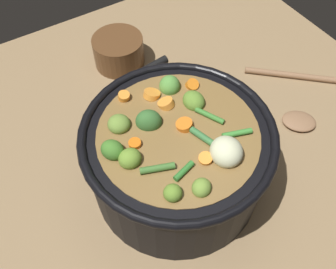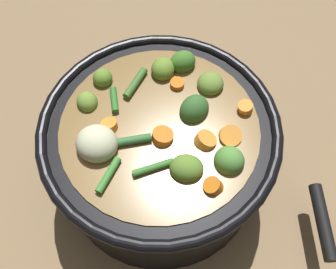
# 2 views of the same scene
# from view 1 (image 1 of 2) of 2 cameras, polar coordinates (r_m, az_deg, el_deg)

# --- Properties ---
(ground_plane) EXTENTS (1.10, 1.10, 0.00)m
(ground_plane) POSITION_cam_1_polar(r_m,az_deg,el_deg) (0.70, 1.30, -7.00)
(ground_plane) COLOR #8C704C
(cooking_pot) EXTENTS (0.31, 0.31, 0.18)m
(cooking_pot) POSITION_cam_1_polar(r_m,az_deg,el_deg) (0.63, 1.42, -3.40)
(cooking_pot) COLOR black
(cooking_pot) RESTS_ON ground_plane
(wooden_spoon) EXTENTS (0.23, 0.22, 0.02)m
(wooden_spoon) POSITION_cam_1_polar(r_m,az_deg,el_deg) (0.85, 19.28, 4.97)
(wooden_spoon) COLOR #8D6646
(wooden_spoon) RESTS_ON ground_plane
(small_saucepan) EXTENTS (0.18, 0.12, 0.07)m
(small_saucepan) POSITION_cam_1_polar(r_m,az_deg,el_deg) (0.88, -7.43, 12.44)
(small_saucepan) COLOR brown
(small_saucepan) RESTS_ON ground_plane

